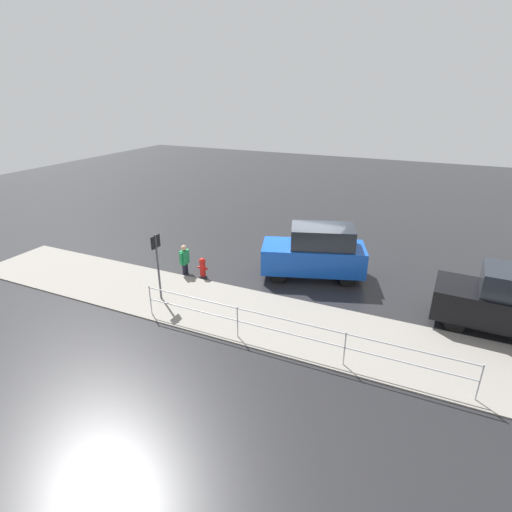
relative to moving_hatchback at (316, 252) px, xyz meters
The scene contains 7 objects.
ground_plane 1.23m from the moving_hatchback, 43.27° to the right, with size 60.00×60.00×0.00m, color black.
kerb_strip 3.90m from the moving_hatchback, 82.47° to the left, with size 24.00×3.20×0.04m, color gray.
moving_hatchback is the anchor object (origin of this frame).
fire_hydrant 4.42m from the moving_hatchback, 25.49° to the left, with size 0.42×0.31×0.80m.
pedestrian 5.12m from the moving_hatchback, 22.04° to the left, with size 0.26×0.57×1.22m.
metal_railing 5.08m from the moving_hatchback, 98.45° to the left, with size 9.47×0.04×1.05m.
sign_post 5.95m from the moving_hatchback, 42.83° to the left, with size 0.07×0.44×2.40m.
Camera 1 is at (-4.30, 14.34, 6.81)m, focal length 28.00 mm.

